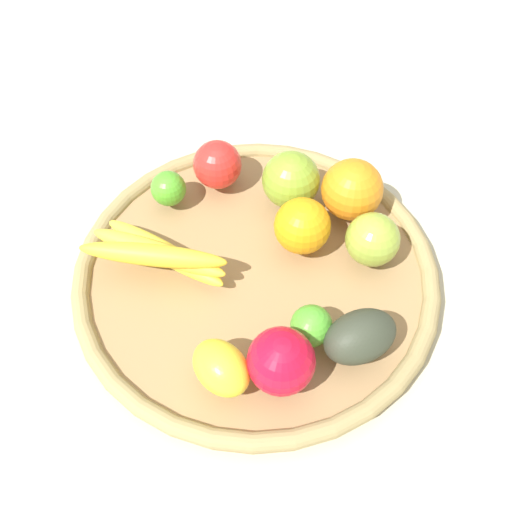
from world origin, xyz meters
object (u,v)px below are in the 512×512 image
lime_1 (168,189)px  apple_1 (217,165)px  orange_0 (352,190)px  lime_0 (311,326)px  avocado (360,337)px  banana_bunch (158,253)px  apple_0 (281,361)px  apple_2 (372,240)px  orange_1 (302,226)px  apple_3 (291,180)px  lemon_0 (221,368)px

lime_1 → apple_1: (0.02, 0.07, 0.01)m
lime_1 → orange_0: bearing=41.7°
lime_1 → orange_0: (0.18, 0.16, 0.02)m
lime_0 → avocado: 0.05m
banana_bunch → apple_0: 0.21m
apple_1 → lime_0: bearing=-19.2°
apple_2 → apple_1: same height
orange_1 → apple_3: bearing=144.3°
apple_0 → avocado: bearing=66.6°
avocado → apple_0: (-0.04, -0.09, 0.01)m
apple_0 → orange_0: (-0.11, 0.24, 0.00)m
lime_0 → apple_1: (-0.26, 0.09, 0.01)m
lime_0 → apple_0: apple_0 is taller
orange_1 → avocado: bearing=-24.0°
banana_bunch → apple_1: bearing=111.2°
orange_1 → lime_1: orange_1 is taller
apple_3 → apple_1: (-0.09, -0.05, -0.01)m
lime_0 → apple_1: apple_1 is taller
apple_2 → apple_1: bearing=-168.0°
orange_1 → orange_0: orange_0 is taller
avocado → lemon_0: (-0.08, -0.13, -0.00)m
apple_0 → apple_3: bearing=131.5°
apple_2 → lemon_0: 0.25m
avocado → banana_bunch: bearing=-160.9°
avocado → lime_1: bearing=-178.7°
orange_1 → apple_0: size_ratio=0.98×
orange_1 → apple_1: size_ratio=1.08×
banana_bunch → lemon_0: (0.17, -0.05, 0.00)m
apple_2 → orange_1: bearing=-147.3°
apple_2 → apple_3: bearing=-179.1°
lime_0 → apple_1: size_ratio=0.72×
banana_bunch → apple_3: bearing=79.8°
apple_1 → orange_1: bearing=0.6°
orange_1 → apple_1: (-0.16, -0.00, -0.00)m
lime_0 → banana_bunch: bearing=-163.1°
lime_0 → apple_3: size_ratio=0.62×
apple_3 → avocado: bearing=-27.7°
apple_3 → lime_0: bearing=-39.9°
apple_3 → orange_1: bearing=-35.7°
apple_3 → orange_0: size_ratio=0.95×
lime_0 → orange_1: orange_1 is taller
orange_1 → avocado: size_ratio=0.84×
apple_2 → lemon_0: bearing=-91.1°
banana_bunch → avocado: size_ratio=2.14×
apple_1 → lemon_0: 0.30m
avocado → apple_1: apple_1 is taller
lime_0 → avocado: (0.05, 0.03, 0.01)m
orange_1 → lemon_0: 0.21m
apple_1 → lemon_0: apple_1 is taller
apple_3 → lemon_0: size_ratio=1.08×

